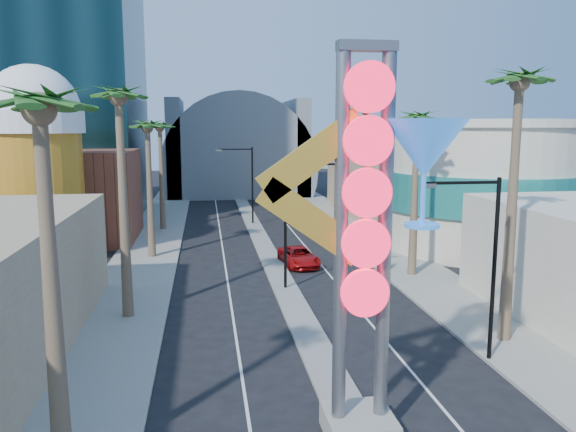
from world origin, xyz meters
The scene contains 21 objects.
sidewalk_west centered at (-9.50, 35.00, 0.07)m, with size 5.00×100.00×0.15m, color gray.
sidewalk_east centered at (9.50, 35.00, 0.07)m, with size 5.00×100.00×0.15m, color gray.
median centered at (0.00, 38.00, 0.07)m, with size 1.60×84.00×0.15m, color gray.
brick_filler_west centered at (-16.00, 38.00, 4.00)m, with size 10.00×10.00×8.00m, color brown.
filler_east centered at (16.00, 48.00, 5.00)m, with size 10.00×20.00×10.00m, color tan.
beer_mug centered at (-17.00, 30.00, 7.84)m, with size 7.00×7.00×14.50m.
turquoise_building centered at (18.00, 30.00, 5.25)m, with size 16.60×16.60×10.60m.
canopy centered at (0.00, 72.00, 4.31)m, with size 22.00×16.00×22.00m.
neon_sign centered at (0.82, 2.96, 7.31)m, with size 6.53×2.60×12.55m.
streetlight_0 centered at (0.55, 20.00, 4.88)m, with size 3.79×0.25×8.00m.
streetlight_1 centered at (-0.55, 44.00, 4.88)m, with size 3.79×0.25×8.00m.
streetlight_2 centered at (6.72, 8.00, 4.83)m, with size 3.45×0.25×8.00m.
palm_0 centered at (-9.00, 2.00, 9.93)m, with size 2.40×2.40×11.70m.
palm_1 centered at (-9.00, 16.00, 10.82)m, with size 2.40×2.40×12.70m.
palm_2 centered at (-9.00, 30.00, 9.48)m, with size 2.40×2.40×11.20m.
palm_3 centered at (-9.00, 42.00, 9.48)m, with size 2.40×2.40×11.20m.
palm_5 centered at (9.00, 10.00, 11.27)m, with size 2.40×2.40×13.20m.
palm_6 centered at (9.00, 22.00, 9.93)m, with size 2.40×2.40×11.70m.
palm_7 centered at (9.00, 34.00, 10.82)m, with size 2.40×2.40×12.70m.
red_pickup centered at (1.84, 25.99, 0.68)m, with size 2.25×4.88×1.36m, color #AF0D0E.
pedestrian_b centered at (7.30, 23.13, 1.05)m, with size 0.88×0.68×1.80m, color gray.
Camera 1 is at (-4.79, -13.51, 10.05)m, focal length 35.00 mm.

